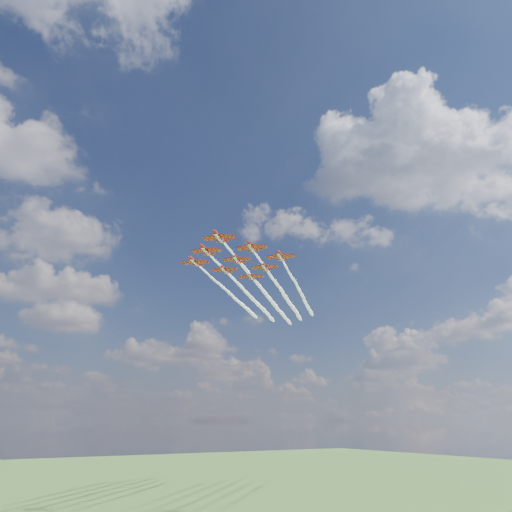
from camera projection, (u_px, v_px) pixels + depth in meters
name	position (u px, v px, depth m)	size (l,w,h in m)	color
jet_lead	(254.00, 280.00, 188.37)	(70.70, 74.80, 2.70)	#B01609
jet_row2_port	(278.00, 286.00, 196.67)	(70.70, 74.80, 2.70)	#B01609
jet_row2_starb	(242.00, 288.00, 199.62)	(70.70, 74.80, 2.70)	#B01609
jet_row3_port	(300.00, 291.00, 204.97)	(70.70, 74.80, 2.70)	#B01609
jet_row3_centre	(265.00, 293.00, 207.92)	(70.70, 74.80, 2.70)	#B01609
jet_row3_starb	(231.00, 295.00, 210.87)	(70.70, 74.80, 2.70)	#B01609
jet_row4_port	(286.00, 298.00, 216.22)	(70.70, 74.80, 2.70)	#B01609
jet_row4_starb	(253.00, 300.00, 219.17)	(70.70, 74.80, 2.70)	#B01609
jet_tail	(274.00, 304.00, 227.46)	(70.70, 74.80, 2.70)	#B01609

